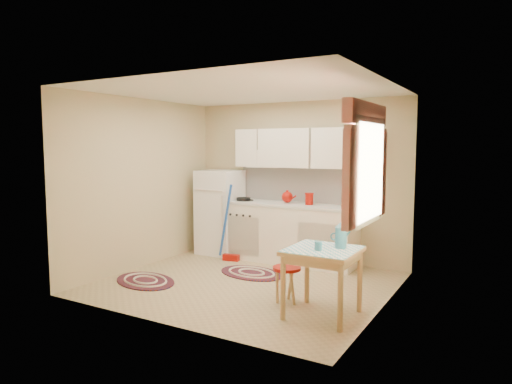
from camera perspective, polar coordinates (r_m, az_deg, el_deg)
room_shell at (r=6.00m, az=1.13°, el=3.80°), size 3.64×3.60×2.52m
fridge at (r=7.68m, az=-4.53°, el=-2.51°), size 0.65×0.60×1.40m
broom at (r=7.16m, az=-3.16°, el=-3.91°), size 0.30×0.17×1.20m
base_cabinets at (r=7.17m, az=3.60°, el=-5.20°), size 2.25×0.60×0.88m
countertop at (r=7.10m, az=3.62°, el=-1.55°), size 2.27×0.62×0.04m
frying_pan at (r=7.39m, az=-1.57°, el=-0.90°), size 0.30×0.30×0.05m
red_kettle at (r=7.06m, az=3.92°, el=-0.64°), size 0.19×0.17×0.19m
red_canister at (r=6.91m, az=6.67°, el=-0.94°), size 0.16×0.16×0.16m
table at (r=4.97m, az=8.29°, el=-11.15°), size 0.72×0.72×0.72m
stool at (r=5.37m, az=3.86°, el=-11.48°), size 0.33×0.33×0.42m
coffee_pot at (r=4.91m, az=10.56°, el=-5.24°), size 0.18×0.17×0.31m
mug at (r=4.78m, az=7.80°, el=-6.74°), size 0.08×0.08×0.10m
rug_center at (r=6.56m, az=-0.58°, el=-10.10°), size 1.09×0.81×0.02m
rug_left at (r=6.38m, az=-13.67°, el=-10.74°), size 1.14×0.92×0.02m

